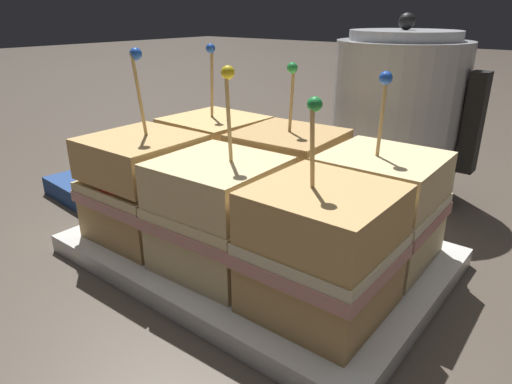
{
  "coord_description": "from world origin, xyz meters",
  "views": [
    {
      "loc": [
        0.25,
        -0.32,
        0.23
      ],
      "look_at": [
        0.0,
        0.0,
        0.07
      ],
      "focal_mm": 32.0,
      "sensor_mm": 36.0,
      "label": 1
    }
  ],
  "objects_px": {
    "sandwich_front_center": "(220,214)",
    "sandwich_back_center": "(288,180)",
    "sandwich_back_right": "(379,207)",
    "sandwich_front_right": "(322,250)",
    "napkin_stack": "(109,185)",
    "serving_platter": "(256,250)",
    "sandwich_back_left": "(215,161)",
    "sandwich_front_left": "(144,186)",
    "kettle_steel": "(396,117)"
  },
  "relations": [
    {
      "from": "sandwich_front_right",
      "to": "sandwich_back_center",
      "type": "bearing_deg",
      "value": 134.86
    },
    {
      "from": "sandwich_front_left",
      "to": "napkin_stack",
      "type": "bearing_deg",
      "value": 158.59
    },
    {
      "from": "serving_platter",
      "to": "kettle_steel",
      "type": "xyz_separation_m",
      "value": [
        0.03,
        0.26,
        0.1
      ]
    },
    {
      "from": "sandwich_front_center",
      "to": "sandwich_back_center",
      "type": "relative_size",
      "value": 1.04
    },
    {
      "from": "kettle_steel",
      "to": "napkin_stack",
      "type": "xyz_separation_m",
      "value": [
        -0.3,
        -0.25,
        -0.09
      ]
    },
    {
      "from": "sandwich_back_right",
      "to": "kettle_steel",
      "type": "distance_m",
      "value": 0.22
    },
    {
      "from": "sandwich_front_right",
      "to": "sandwich_back_center",
      "type": "distance_m",
      "value": 0.15
    },
    {
      "from": "sandwich_front_center",
      "to": "sandwich_back_right",
      "type": "xyz_separation_m",
      "value": [
        0.1,
        0.1,
        -0.0
      ]
    },
    {
      "from": "sandwich_front_left",
      "to": "sandwich_back_right",
      "type": "bearing_deg",
      "value": 27.08
    },
    {
      "from": "sandwich_front_left",
      "to": "sandwich_back_right",
      "type": "distance_m",
      "value": 0.23
    },
    {
      "from": "sandwich_front_left",
      "to": "sandwich_front_right",
      "type": "bearing_deg",
      "value": 0.57
    },
    {
      "from": "sandwich_back_left",
      "to": "napkin_stack",
      "type": "xyz_separation_m",
      "value": [
        -0.16,
        -0.04,
        -0.06
      ]
    },
    {
      "from": "sandwich_front_left",
      "to": "sandwich_back_center",
      "type": "xyz_separation_m",
      "value": [
        0.1,
        0.11,
        -0.0
      ]
    },
    {
      "from": "sandwich_front_right",
      "to": "sandwich_back_right",
      "type": "height_order",
      "value": "sandwich_back_right"
    },
    {
      "from": "sandwich_back_left",
      "to": "napkin_stack",
      "type": "distance_m",
      "value": 0.18
    },
    {
      "from": "sandwich_front_right",
      "to": "sandwich_front_left",
      "type": "bearing_deg",
      "value": -179.43
    },
    {
      "from": "sandwich_back_left",
      "to": "napkin_stack",
      "type": "relative_size",
      "value": 1.34
    },
    {
      "from": "serving_platter",
      "to": "kettle_steel",
      "type": "height_order",
      "value": "kettle_steel"
    },
    {
      "from": "sandwich_front_left",
      "to": "sandwich_back_center",
      "type": "relative_size",
      "value": 1.09
    },
    {
      "from": "sandwich_front_center",
      "to": "sandwich_front_right",
      "type": "bearing_deg",
      "value": 0.15
    },
    {
      "from": "sandwich_front_center",
      "to": "sandwich_front_right",
      "type": "height_order",
      "value": "sandwich_front_center"
    },
    {
      "from": "sandwich_front_left",
      "to": "kettle_steel",
      "type": "distance_m",
      "value": 0.34
    },
    {
      "from": "serving_platter",
      "to": "sandwich_front_left",
      "type": "height_order",
      "value": "sandwich_front_left"
    },
    {
      "from": "sandwich_front_right",
      "to": "sandwich_back_left",
      "type": "height_order",
      "value": "sandwich_back_left"
    },
    {
      "from": "serving_platter",
      "to": "sandwich_front_right",
      "type": "distance_m",
      "value": 0.13
    },
    {
      "from": "sandwich_back_right",
      "to": "napkin_stack",
      "type": "relative_size",
      "value": 1.25
    },
    {
      "from": "sandwich_front_center",
      "to": "napkin_stack",
      "type": "xyz_separation_m",
      "value": [
        -0.27,
        0.06,
        -0.06
      ]
    },
    {
      "from": "serving_platter",
      "to": "sandwich_back_left",
      "type": "relative_size",
      "value": 1.9
    },
    {
      "from": "sandwich_front_center",
      "to": "napkin_stack",
      "type": "distance_m",
      "value": 0.28
    },
    {
      "from": "sandwich_front_left",
      "to": "sandwich_front_right",
      "type": "height_order",
      "value": "sandwich_front_left"
    },
    {
      "from": "serving_platter",
      "to": "sandwich_front_right",
      "type": "xyz_separation_m",
      "value": [
        0.1,
        -0.05,
        0.06
      ]
    },
    {
      "from": "serving_platter",
      "to": "kettle_steel",
      "type": "bearing_deg",
      "value": 83.86
    },
    {
      "from": "sandwich_front_left",
      "to": "serving_platter",
      "type": "bearing_deg",
      "value": 27.52
    },
    {
      "from": "serving_platter",
      "to": "sandwich_back_center",
      "type": "relative_size",
      "value": 2.04
    },
    {
      "from": "sandwich_back_right",
      "to": "kettle_steel",
      "type": "bearing_deg",
      "value": 109.86
    },
    {
      "from": "sandwich_back_center",
      "to": "sandwich_back_right",
      "type": "relative_size",
      "value": 1.0
    },
    {
      "from": "serving_platter",
      "to": "sandwich_back_left",
      "type": "bearing_deg",
      "value": 153.08
    },
    {
      "from": "sandwich_back_center",
      "to": "napkin_stack",
      "type": "relative_size",
      "value": 1.25
    },
    {
      "from": "sandwich_back_center",
      "to": "sandwich_back_left",
      "type": "bearing_deg",
      "value": 179.9
    },
    {
      "from": "sandwich_back_left",
      "to": "kettle_steel",
      "type": "height_order",
      "value": "kettle_steel"
    },
    {
      "from": "napkin_stack",
      "to": "sandwich_back_left",
      "type": "bearing_deg",
      "value": 13.89
    },
    {
      "from": "sandwich_front_right",
      "to": "sandwich_front_center",
      "type": "bearing_deg",
      "value": -179.85
    },
    {
      "from": "serving_platter",
      "to": "napkin_stack",
      "type": "relative_size",
      "value": 2.55
    },
    {
      "from": "sandwich_back_right",
      "to": "napkin_stack",
      "type": "height_order",
      "value": "sandwich_back_right"
    },
    {
      "from": "sandwich_front_right",
      "to": "napkin_stack",
      "type": "bearing_deg",
      "value": 170.38
    },
    {
      "from": "serving_platter",
      "to": "napkin_stack",
      "type": "height_order",
      "value": "napkin_stack"
    },
    {
      "from": "sandwich_front_center",
      "to": "sandwich_back_center",
      "type": "bearing_deg",
      "value": 89.69
    },
    {
      "from": "serving_platter",
      "to": "sandwich_back_right",
      "type": "bearing_deg",
      "value": 26.64
    },
    {
      "from": "serving_platter",
      "to": "napkin_stack",
      "type": "bearing_deg",
      "value": 177.43
    },
    {
      "from": "serving_platter",
      "to": "sandwich_front_left",
      "type": "relative_size",
      "value": 1.88
    }
  ]
}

